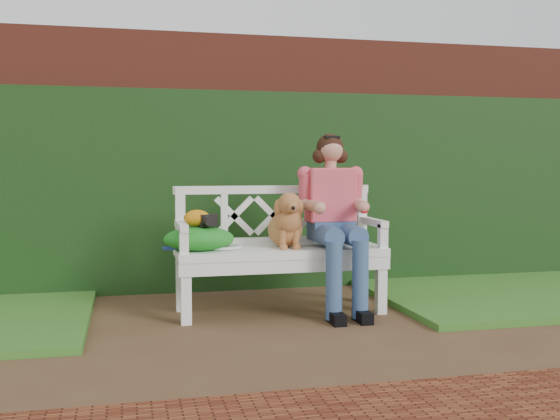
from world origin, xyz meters
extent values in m
plane|color=#4E3320|center=(0.00, 0.00, 0.00)|extent=(60.00, 60.00, 0.00)
cube|color=brown|center=(0.00, 1.90, 1.10)|extent=(10.00, 0.30, 2.20)
cube|color=#1B3E14|center=(0.00, 1.68, 0.85)|extent=(10.00, 0.18, 1.70)
cube|color=#275F1C|center=(2.40, 0.90, 0.03)|extent=(2.60, 2.00, 0.05)
cube|color=black|center=(-0.30, 0.66, 0.69)|extent=(0.15, 0.14, 0.08)
ellipsoid|color=#C1750F|center=(-0.37, 0.67, 0.71)|extent=(0.19, 0.14, 0.12)
camera|label=1|loc=(-0.84, -3.89, 1.08)|focal=42.00mm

